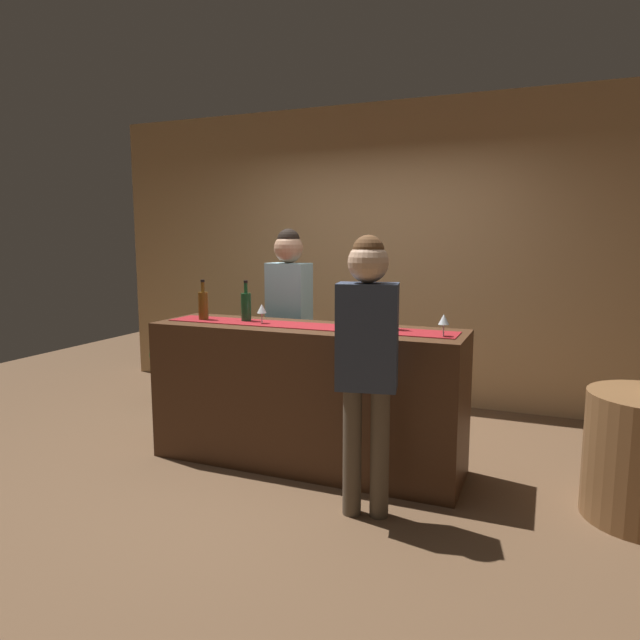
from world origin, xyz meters
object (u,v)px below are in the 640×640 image
Objects in this scene: wine_bottle_green at (246,306)px; bartender at (289,308)px; wine_bottle_amber at (203,305)px; potted_plant_tall at (180,360)px; customer_sipping at (367,348)px; wine_glass_near_customer at (262,309)px; wine_glass_mid_counter at (444,320)px; wine_bottle_clear at (392,313)px.

bartender reaches higher than wine_bottle_green.
wine_bottle_amber is 0.38× the size of potted_plant_tall.
wine_bottle_amber is 0.19× the size of customer_sipping.
potted_plant_tall is (-1.33, 0.82, -0.64)m from wine_glass_near_customer.
potted_plant_tall is at bearing 135.68° from wine_bottle_amber.
wine_bottle_green is 0.55m from bartender.
customer_sipping is (1.03, -1.15, -0.04)m from bartender.
wine_glass_mid_counter is at bearing -4.42° from wine_bottle_green.
wine_bottle_green reaches higher than wine_glass_near_customer.
wine_bottle_amber is 1.43m from wine_bottle_clear.
wine_bottle_green is at bearing -178.92° from wine_bottle_clear.
wine_bottle_clear is 2.10× the size of wine_glass_mid_counter.
bartender is at bearing -9.90° from potted_plant_tall.
wine_bottle_amber is 1.56m from customer_sipping.
potted_plant_tall is at bearing 161.91° from wine_bottle_clear.
bartender is at bearing 120.48° from customer_sipping.
wine_bottle_clear is 0.39m from wine_glass_mid_counter.
wine_bottle_amber is 1.00× the size of wine_bottle_green.
wine_bottle_green is 2.10× the size of wine_glass_mid_counter.
wine_glass_near_customer reaches higher than potted_plant_tall.
wine_bottle_green is 1.47m from wine_glass_mid_counter.
bartender is 1.54m from customer_sipping.
wine_bottle_clear is 2.46m from potted_plant_tall.
potted_plant_tall is at bearing -4.37° from bartender.
wine_glass_near_customer is 1.11m from customer_sipping.
wine_glass_mid_counter is at bearing -2.10° from wine_glass_near_customer.
wine_bottle_clear is at bearing 158.15° from bartender.
wine_bottle_amber and wine_bottle_green have the same top height.
wine_glass_mid_counter is (0.37, -0.13, -0.01)m from wine_bottle_clear.
wine_bottle_green is at bearing 175.58° from wine_glass_mid_counter.
wine_glass_near_customer and wine_glass_mid_counter have the same top height.
customer_sipping reaches higher than wine_bottle_amber.
wine_bottle_clear and wine_bottle_green have the same top height.
bartender reaches higher than potted_plant_tall.
wine_glass_near_customer is 0.09× the size of bartender.
bartender reaches higher than wine_bottle_clear.
bartender is at bearing 96.81° from wine_glass_near_customer.
potted_plant_tall is (-2.26, 0.74, -0.65)m from wine_bottle_clear.
customer_sipping is 2.72m from potted_plant_tall.
customer_sipping is at bearing -124.39° from wine_glass_mid_counter.
wine_bottle_clear is at bearing 1.08° from wine_bottle_green.
wine_glass_mid_counter is (1.30, -0.05, 0.00)m from wine_glass_near_customer.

